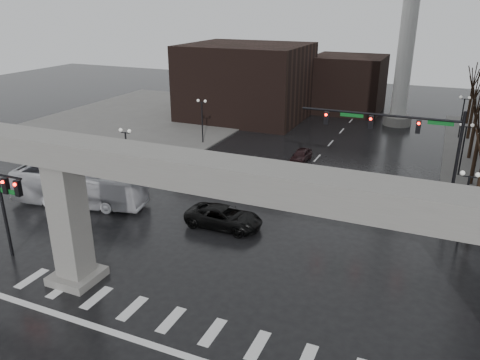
{
  "coord_description": "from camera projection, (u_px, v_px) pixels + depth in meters",
  "views": [
    {
      "loc": [
        11.23,
        -17.8,
        15.34
      ],
      "look_at": [
        -0.12,
        8.12,
        4.5
      ],
      "focal_mm": 35.0,
      "sensor_mm": 36.0,
      "label": 1
    }
  ],
  "objects": [
    {
      "name": "ground",
      "position": [
        181.0,
        309.0,
        24.91
      ],
      "size": [
        160.0,
        160.0,
        0.0
      ],
      "primitive_type": "plane",
      "color": "black",
      "rests_on": "ground"
    },
    {
      "name": "sidewalk_nw",
      "position": [
        151.0,
        118.0,
        65.42
      ],
      "size": [
        28.0,
        36.0,
        0.15
      ],
      "primitive_type": "cube",
      "color": "#615F5C",
      "rests_on": "ground"
    },
    {
      "name": "elevated_guideway",
      "position": [
        198.0,
        194.0,
        21.98
      ],
      "size": [
        48.0,
        2.6,
        8.7
      ],
      "color": "gray",
      "rests_on": "ground"
    },
    {
      "name": "building_far_left",
      "position": [
        246.0,
        82.0,
        64.3
      ],
      "size": [
        16.0,
        14.0,
        10.0
      ],
      "primitive_type": "cube",
      "color": "black",
      "rests_on": "ground"
    },
    {
      "name": "building_far_mid",
      "position": [
        348.0,
        84.0,
        68.72
      ],
      "size": [
        10.0,
        10.0,
        8.0
      ],
      "primitive_type": "cube",
      "color": "black",
      "rests_on": "ground"
    },
    {
      "name": "smokestack",
      "position": [
        410.0,
        19.0,
        57.25
      ],
      "size": [
        3.6,
        3.6,
        30.0
      ],
      "color": "silver",
      "rests_on": "ground"
    },
    {
      "name": "signal_mast_arm",
      "position": [
        406.0,
        135.0,
        35.54
      ],
      "size": [
        12.12,
        0.43,
        8.0
      ],
      "color": "black",
      "rests_on": "ground"
    },
    {
      "name": "signal_left_pole",
      "position": [
        8.0,
        199.0,
        28.47
      ],
      "size": [
        2.3,
        0.3,
        6.0
      ],
      "color": "black",
      "rests_on": "ground"
    },
    {
      "name": "lamp_right_0",
      "position": [
        466.0,
        195.0,
        30.59
      ],
      "size": [
        1.22,
        0.32,
        5.11
      ],
      "color": "black",
      "rests_on": "ground"
    },
    {
      "name": "lamp_right_1",
      "position": [
        464.0,
        141.0,
        42.57
      ],
      "size": [
        1.22,
        0.32,
        5.11
      ],
      "color": "black",
      "rests_on": "ground"
    },
    {
      "name": "lamp_right_2",
      "position": [
        463.0,
        110.0,
        54.55
      ],
      "size": [
        1.22,
        0.32,
        5.11
      ],
      "color": "black",
      "rests_on": "ground"
    },
    {
      "name": "lamp_left_0",
      "position": [
        126.0,
        147.0,
        40.7
      ],
      "size": [
        1.22,
        0.32,
        5.11
      ],
      "color": "black",
      "rests_on": "ground"
    },
    {
      "name": "lamp_left_1",
      "position": [
        202.0,
        114.0,
        52.68
      ],
      "size": [
        1.22,
        0.32,
        5.11
      ],
      "color": "black",
      "rests_on": "ground"
    },
    {
      "name": "lamp_left_2",
      "position": [
        250.0,
        93.0,
        64.66
      ],
      "size": [
        1.22,
        0.32,
        5.11
      ],
      "color": "black",
      "rests_on": "ground"
    },
    {
      "name": "tree_right_0",
      "position": [
        479.0,
        186.0,
        33.89
      ],
      "size": [
        1.09,
        1.58,
        7.5
      ],
      "color": "black",
      "rests_on": "ground"
    },
    {
      "name": "tree_right_1",
      "position": [
        476.0,
        155.0,
        40.71
      ],
      "size": [
        1.09,
        1.61,
        7.67
      ],
      "color": "black",
      "rests_on": "ground"
    },
    {
      "name": "tree_right_2",
      "position": [
        474.0,
        132.0,
        47.53
      ],
      "size": [
        1.1,
        1.63,
        7.85
      ],
      "color": "black",
      "rests_on": "ground"
    },
    {
      "name": "tree_right_3",
      "position": [
        472.0,
        115.0,
        54.35
      ],
      "size": [
        1.11,
        1.66,
        8.02
      ],
      "color": "black",
      "rests_on": "ground"
    },
    {
      "name": "tree_right_4",
      "position": [
        471.0,
        102.0,
        61.17
      ],
      "size": [
        1.12,
        1.69,
        8.19
      ],
      "color": "black",
      "rests_on": "ground"
    },
    {
      "name": "pickup_truck",
      "position": [
        224.0,
        217.0,
        33.69
      ],
      "size": [
        5.63,
        2.61,
        1.56
      ],
      "primitive_type": "imported",
      "rotation": [
        0.0,
        0.0,
        1.57
      ],
      "color": "black",
      "rests_on": "ground"
    },
    {
      "name": "city_bus",
      "position": [
        79.0,
        187.0,
        37.18
      ],
      "size": [
        11.24,
        4.61,
        3.05
      ],
      "primitive_type": "imported",
      "rotation": [
        0.0,
        0.0,
        1.76
      ],
      "color": "silver",
      "rests_on": "ground"
    },
    {
      "name": "far_car",
      "position": [
        301.0,
        155.0,
        47.71
      ],
      "size": [
        1.62,
        3.78,
        1.27
      ],
      "primitive_type": "imported",
      "rotation": [
        0.0,
        0.0,
        -0.03
      ],
      "color": "black",
      "rests_on": "ground"
    }
  ]
}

